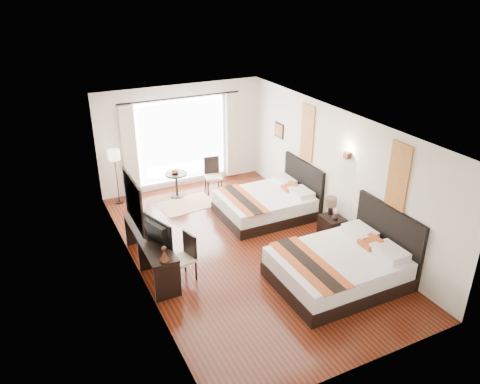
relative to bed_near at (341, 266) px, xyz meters
name	(u,v)px	position (x,y,z in m)	size (l,w,h in m)	color
floor	(244,248)	(-1.12, 1.88, -0.35)	(4.50, 7.50, 0.01)	#37110A
ceiling	(244,123)	(-1.12, 1.88, 2.44)	(4.50, 7.50, 0.02)	white
wall_headboard	(334,171)	(1.12, 1.88, 1.05)	(0.01, 7.50, 2.80)	silver
wall_desk	(135,212)	(-3.37, 1.88, 1.05)	(0.01, 7.50, 2.80)	silver
wall_window	(181,137)	(-1.12, 5.62, 1.05)	(4.50, 0.01, 2.80)	silver
wall_entry	(366,291)	(-1.12, -1.87, 1.05)	(4.50, 0.01, 2.80)	silver
window_glass	(182,141)	(-1.12, 5.61, 0.95)	(2.40, 0.02, 2.20)	white
sheer_curtain	(183,141)	(-1.12, 5.55, 0.95)	(2.30, 0.02, 2.10)	white
drape_left	(129,151)	(-2.57, 5.51, 0.93)	(0.35, 0.14, 2.35)	#B9AA8F
drape_right	(232,135)	(0.33, 5.51, 0.93)	(0.35, 0.14, 2.35)	#B9AA8F
art_panel_near	(398,178)	(1.11, 0.00, 1.60)	(0.03, 0.50, 1.35)	maroon
art_panel_far	(307,133)	(1.11, 2.99, 1.60)	(0.03, 0.50, 1.35)	maroon
wall_sconce	(347,155)	(1.07, 1.43, 1.57)	(0.10, 0.14, 0.14)	#482719
mirror_frame	(133,201)	(-3.34, 2.02, 1.20)	(0.04, 1.25, 0.95)	black
mirror_glass	(135,201)	(-3.32, 2.02, 1.20)	(0.01, 1.12, 0.82)	white
bed_near	(341,266)	(0.00, 0.00, 0.00)	(2.37, 1.85, 1.34)	black
bed_far	(268,203)	(0.09, 2.99, -0.03)	(2.18, 1.70, 1.23)	black
nightstand	(332,227)	(0.84, 1.43, -0.09)	(0.42, 0.53, 0.51)	black
table_lamp	(331,203)	(0.88, 1.58, 0.43)	(0.26, 0.26, 0.41)	black
vase	(336,217)	(0.82, 1.32, 0.22)	(0.13, 0.13, 0.14)	black
console_desk	(151,252)	(-3.11, 2.02, 0.03)	(0.50, 2.20, 0.76)	black
television	(154,233)	(-3.09, 1.68, 0.65)	(0.83, 0.11, 0.48)	black
bronze_figurine	(164,255)	(-3.11, 1.02, 0.55)	(0.18, 0.18, 0.27)	#482719
desk_chair	(183,266)	(-2.65, 1.42, -0.06)	(0.53, 0.53, 0.93)	#BDB691
floor_lamp	(114,159)	(-3.01, 5.27, 0.87)	(0.29, 0.29, 1.45)	black
side_table	(177,185)	(-1.55, 4.98, -0.01)	(0.58, 0.58, 0.67)	black
fruit_bowl	(175,172)	(-1.57, 4.99, 0.35)	(0.21, 0.21, 0.05)	#443218
window_chair	(213,182)	(-0.56, 4.84, -0.06)	(0.51, 0.51, 0.94)	#BDB691
jute_rug	(187,204)	(-1.49, 4.40, -0.34)	(1.38, 0.94, 0.01)	tan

